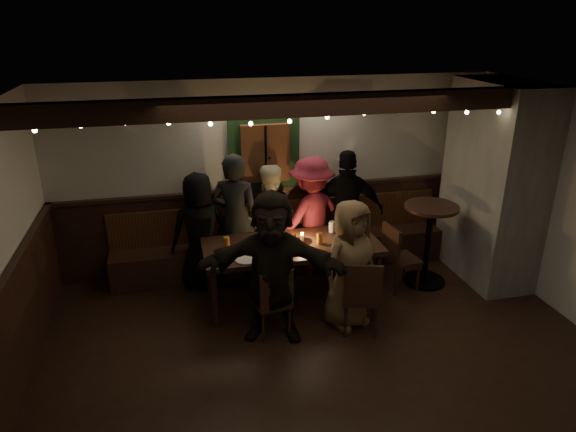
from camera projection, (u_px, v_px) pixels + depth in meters
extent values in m
cube|color=black|center=(330.00, 368.00, 5.22)|extent=(6.00, 5.00, 0.01)
cube|color=black|center=(340.00, 111.00, 4.26)|extent=(6.00, 5.00, 0.01)
cube|color=silver|center=(278.00, 175.00, 7.01)|extent=(6.00, 0.01, 2.60)
cube|color=black|center=(279.00, 226.00, 7.26)|extent=(6.00, 0.05, 1.10)
cube|color=black|center=(1.00, 365.00, 4.39)|extent=(0.05, 5.00, 1.10)
cube|color=slate|center=(494.00, 183.00, 6.66)|extent=(0.70, 1.40, 2.60)
cube|color=black|center=(283.00, 254.00, 7.15)|extent=(4.60, 0.45, 0.45)
cube|color=#382011|center=(280.00, 218.00, 7.15)|extent=(4.60, 0.06, 0.50)
cube|color=#18351A|center=(264.00, 152.00, 6.78)|extent=(0.95, 0.04, 1.00)
cube|color=#382011|center=(265.00, 153.00, 6.73)|extent=(0.64, 0.12, 0.76)
cube|color=black|center=(308.00, 105.00, 5.21)|extent=(6.00, 0.16, 0.22)
sphere|color=#FFE599|center=(35.00, 130.00, 4.69)|extent=(0.04, 0.04, 0.04)
sphere|color=#FFE599|center=(81.00, 126.00, 4.77)|extent=(0.04, 0.04, 0.04)
sphere|color=#FFE599|center=(125.00, 123.00, 4.85)|extent=(0.04, 0.04, 0.04)
sphere|color=#FFE599|center=(169.00, 123.00, 4.94)|extent=(0.04, 0.04, 0.04)
sphere|color=#FFE599|center=(210.00, 124.00, 5.03)|extent=(0.04, 0.04, 0.04)
sphere|color=#FFE599|center=(251.00, 124.00, 5.12)|extent=(0.04, 0.04, 0.04)
sphere|color=#FFE599|center=(290.00, 121.00, 5.21)|extent=(0.04, 0.04, 0.04)
sphere|color=#FFE599|center=(327.00, 117.00, 5.28)|extent=(0.04, 0.04, 0.04)
sphere|color=#FFE599|center=(364.00, 113.00, 5.36)|extent=(0.04, 0.04, 0.04)
sphere|color=#FFE599|center=(399.00, 111.00, 5.44)|extent=(0.04, 0.04, 0.04)
sphere|color=#FFE599|center=(434.00, 111.00, 5.53)|extent=(0.04, 0.04, 0.04)
sphere|color=#FFE599|center=(467.00, 112.00, 5.63)|extent=(0.04, 0.04, 0.04)
sphere|color=#FFE599|center=(499.00, 112.00, 5.72)|extent=(0.04, 0.04, 0.04)
sphere|color=#FFE599|center=(530.00, 110.00, 5.80)|extent=(0.04, 0.04, 0.04)
cube|color=black|center=(292.00, 246.00, 6.20)|extent=(2.13, 0.91, 0.06)
cylinder|color=black|center=(215.00, 299.00, 5.80)|extent=(0.07, 0.07, 0.70)
cylinder|color=black|center=(209.00, 269.00, 6.48)|extent=(0.07, 0.07, 0.70)
cylinder|color=black|center=(378.00, 280.00, 6.21)|extent=(0.07, 0.07, 0.70)
cylinder|color=black|center=(356.00, 254.00, 6.89)|extent=(0.07, 0.07, 0.70)
cylinder|color=#BF7226|center=(227.00, 243.00, 6.06)|extent=(0.07, 0.07, 0.14)
cylinder|color=#BF7226|center=(264.00, 249.00, 5.90)|extent=(0.07, 0.07, 0.14)
cylinder|color=silver|center=(282.00, 236.00, 6.25)|extent=(0.07, 0.07, 0.14)
cylinder|color=#BF7226|center=(320.00, 238.00, 6.18)|extent=(0.07, 0.07, 0.14)
cylinder|color=silver|center=(332.00, 227.00, 6.52)|extent=(0.07, 0.07, 0.14)
cylinder|color=#BF7226|center=(364.00, 238.00, 6.18)|extent=(0.07, 0.07, 0.14)
cylinder|color=white|center=(247.00, 260.00, 5.79)|extent=(0.26, 0.26, 0.02)
cube|color=#B2B2B7|center=(293.00, 244.00, 6.14)|extent=(0.16, 0.10, 0.05)
cylinder|color=#990C0C|center=(290.00, 240.00, 6.11)|extent=(0.04, 0.04, 0.16)
cylinder|color=gold|center=(295.00, 239.00, 6.12)|extent=(0.04, 0.04, 0.16)
cylinder|color=silver|center=(302.00, 238.00, 6.25)|extent=(0.05, 0.05, 0.08)
sphere|color=#FFB24C|center=(302.00, 234.00, 6.23)|extent=(0.03, 0.03, 0.03)
cube|color=black|center=(271.00, 302.00, 5.67)|extent=(0.44, 0.44, 0.04)
cube|color=black|center=(277.00, 290.00, 5.43)|extent=(0.38, 0.10, 0.43)
cylinder|color=black|center=(279.00, 308.00, 5.93)|extent=(0.03, 0.03, 0.37)
cylinder|color=black|center=(289.00, 322.00, 5.66)|extent=(0.03, 0.03, 0.37)
cylinder|color=black|center=(254.00, 314.00, 5.82)|extent=(0.03, 0.03, 0.37)
cylinder|color=black|center=(263.00, 328.00, 5.55)|extent=(0.03, 0.03, 0.37)
cube|color=black|center=(361.00, 297.00, 5.71)|extent=(0.51, 0.51, 0.04)
cube|color=black|center=(363.00, 285.00, 5.44)|extent=(0.40, 0.16, 0.47)
cylinder|color=black|center=(373.00, 307.00, 5.93)|extent=(0.04, 0.04, 0.40)
cylinder|color=black|center=(376.00, 323.00, 5.62)|extent=(0.04, 0.04, 0.40)
cylinder|color=black|center=(345.00, 305.00, 5.95)|extent=(0.04, 0.04, 0.40)
cylinder|color=black|center=(345.00, 321.00, 5.65)|extent=(0.04, 0.04, 0.40)
cube|color=black|center=(402.00, 259.00, 6.60)|extent=(0.45, 0.45, 0.04)
cube|color=black|center=(391.00, 244.00, 6.46)|extent=(0.09, 0.40, 0.46)
cylinder|color=black|center=(418.00, 277.00, 6.59)|extent=(0.03, 0.03, 0.39)
cylinder|color=black|center=(396.00, 282.00, 6.49)|extent=(0.03, 0.03, 0.39)
cylinder|color=black|center=(404.00, 267.00, 6.88)|extent=(0.03, 0.03, 0.39)
cylinder|color=black|center=(383.00, 270.00, 6.77)|extent=(0.03, 0.03, 0.39)
cylinder|color=black|center=(424.00, 280.00, 6.89)|extent=(0.56, 0.56, 0.03)
cylinder|color=black|center=(427.00, 245.00, 6.70)|extent=(0.07, 0.07, 1.07)
cylinder|color=black|center=(432.00, 207.00, 6.51)|extent=(0.68, 0.68, 0.04)
imported|color=black|center=(200.00, 231.00, 6.55)|extent=(0.82, 0.60, 1.53)
imported|color=black|center=(235.00, 220.00, 6.59)|extent=(0.75, 0.63, 1.76)
imported|color=#BBB599|center=(268.00, 221.00, 6.85)|extent=(0.90, 0.80, 1.55)
imported|color=maroon|center=(311.00, 217.00, 6.88)|extent=(1.21, 0.98, 1.64)
imported|color=black|center=(347.00, 211.00, 6.98)|extent=(1.06, 0.61, 1.70)
imported|color=black|center=(272.00, 267.00, 5.45)|extent=(1.65, 0.92, 1.70)
imported|color=brown|center=(350.00, 264.00, 5.71)|extent=(0.87, 0.73, 1.51)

